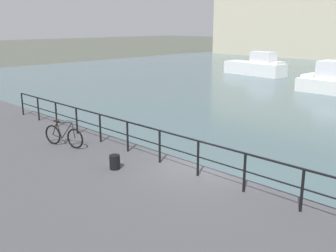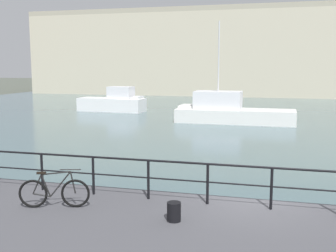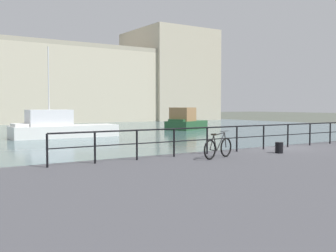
# 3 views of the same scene
# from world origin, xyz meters

# --- Properties ---
(ground_plane) EXTENTS (240.00, 240.00, 0.00)m
(ground_plane) POSITION_xyz_m (0.00, 0.00, 0.00)
(ground_plane) COLOR #4C5147
(water_basin) EXTENTS (80.00, 60.00, 0.01)m
(water_basin) POSITION_xyz_m (0.00, 30.20, 0.01)
(water_basin) COLOR #476066
(water_basin) RESTS_ON ground_plane
(harbor_building) EXTENTS (73.96, 15.42, 17.16)m
(harbor_building) POSITION_xyz_m (6.88, 53.92, 6.57)
(harbor_building) COLOR #C1B79E
(harbor_building) RESTS_ON ground_plane
(moored_white_yacht) EXTENTS (6.61, 2.54, 2.39)m
(moored_white_yacht) POSITION_xyz_m (-14.71, 26.12, 0.87)
(moored_white_yacht) COLOR white
(moored_white_yacht) RESTS_ON water_basin
(moored_cabin_cruiser) EXTENTS (9.04, 2.94, 7.73)m
(moored_cabin_cruiser) POSITION_xyz_m (-2.99, 21.01, 0.87)
(moored_cabin_cruiser) COLOR white
(moored_cabin_cruiser) RESTS_ON water_basin
(quay_railing) EXTENTS (22.24, 0.07, 1.08)m
(quay_railing) POSITION_xyz_m (0.42, -0.75, 1.59)
(quay_railing) COLOR black
(quay_railing) RESTS_ON quay_promenade
(parked_bicycle) EXTENTS (1.72, 0.55, 0.98)m
(parked_bicycle) POSITION_xyz_m (-4.82, -1.99, 1.24)
(parked_bicycle) COLOR black
(parked_bicycle) RESTS_ON quay_promenade
(mooring_bollard) EXTENTS (0.32, 0.32, 0.44)m
(mooring_bollard) POSITION_xyz_m (-1.71, -2.11, 1.07)
(mooring_bollard) COLOR black
(mooring_bollard) RESTS_ON quay_promenade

